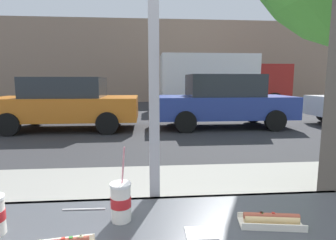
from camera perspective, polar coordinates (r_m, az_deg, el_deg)
The scene contains 11 objects.
ground_plane at distance 9.38m, azimuth -4.50°, elevation -1.07°, with size 60.00×60.00×0.00m, color #2D2D30.
sidewalk_strip at distance 3.20m, azimuth -3.72°, elevation -18.58°, with size 16.00×2.80×0.15m, color gray.
window_wall at distance 1.38m, azimuth -3.11°, elevation 21.91°, with size 2.70×0.20×2.90m.
building_facade_far at distance 20.11m, azimuth -4.80°, elevation 12.08°, with size 28.00×1.20×5.72m, color gray.
soda_cup_left at distance 1.19m, azimuth -9.83°, elevation -16.38°, with size 0.09×0.09×0.32m.
hotdog_tray_far at distance 1.24m, azimuth 20.74°, elevation -18.93°, with size 0.26×0.13×0.05m.
loose_straw at distance 1.35m, azimuth -17.16°, elevation -17.39°, with size 0.01×0.01×0.19m, color white.
napkin_wrapper at distance 1.13m, azimuth 6.96°, elevation -22.41°, with size 0.12×0.09×0.00m, color white.
parked_car_orange at distance 9.03m, azimuth -20.39°, elevation 3.40°, with size 4.34×2.07×1.62m.
parked_car_blue at distance 9.06m, azimuth 11.49°, elevation 3.97°, with size 4.40×1.92×1.71m.
box_truck at distance 15.00m, azimuth 11.01°, elevation 8.31°, with size 6.68×2.44×2.85m.
Camera 1 is at (-0.04, -1.26, 1.52)m, focal length 29.14 mm.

